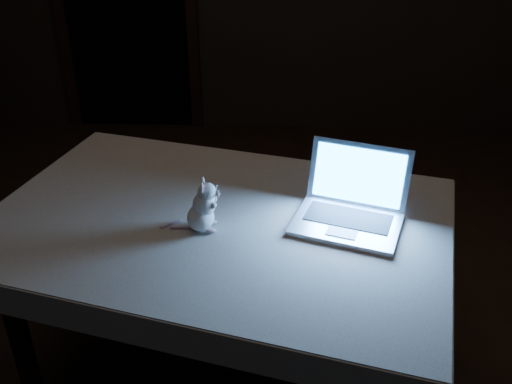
# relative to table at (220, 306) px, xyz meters

# --- Properties ---
(floor) EXTENTS (5.00, 5.00, 0.00)m
(floor) POSITION_rel_table_xyz_m (0.17, 0.13, -0.39)
(floor) COLOR black
(floor) RESTS_ON ground
(table) EXTENTS (1.63, 1.26, 0.77)m
(table) POSITION_rel_table_xyz_m (0.00, 0.00, 0.00)
(table) COLOR black
(table) RESTS_ON floor
(tablecloth) EXTENTS (1.65, 1.19, 0.11)m
(tablecloth) POSITION_rel_table_xyz_m (0.08, -0.04, 0.34)
(tablecloth) COLOR beige
(tablecloth) RESTS_ON table
(laptop) EXTENTS (0.42, 0.40, 0.23)m
(laptop) POSITION_rel_table_xyz_m (0.44, -0.04, 0.51)
(laptop) COLOR silver
(laptop) RESTS_ON tablecloth
(plush_mouse) EXTENTS (0.16, 0.16, 0.18)m
(plush_mouse) POSITION_rel_table_xyz_m (-0.04, -0.07, 0.48)
(plush_mouse) COLOR silver
(plush_mouse) RESTS_ON tablecloth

